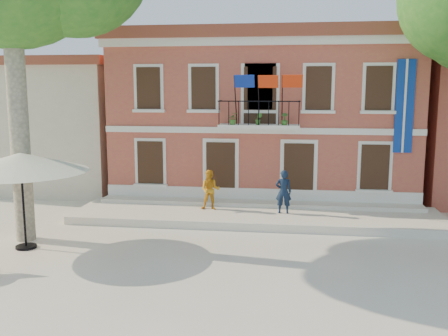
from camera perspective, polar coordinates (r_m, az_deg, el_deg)
ground at (r=15.44m, az=-5.03°, el=-9.83°), size 90.00×90.00×0.00m
main_building at (r=24.29m, az=4.72°, el=6.21°), size 13.50×9.59×7.50m
neighbor_west at (r=28.34m, az=-19.18°, el=5.01°), size 9.40×9.40×6.40m
terrace at (r=19.30m, az=3.69°, el=-5.46°), size 14.00×3.40×0.30m
patio_umbrella at (r=16.58m, az=-22.22°, el=0.58°), size 4.09×4.09×3.04m
pedestrian_navy at (r=18.99m, az=6.81°, el=-2.71°), size 0.61×0.41×1.66m
pedestrian_orange at (r=19.44m, az=-1.58°, el=-2.51°), size 0.77×0.60×1.57m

